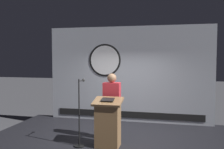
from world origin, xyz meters
name	(u,v)px	position (x,y,z in m)	size (l,w,h in m)	color
stage_platform	(115,146)	(0.00, 0.00, 0.15)	(6.40, 4.00, 0.30)	black
banner_display	(128,74)	(-0.02, 1.85, 1.77)	(5.09, 0.12, 2.95)	#B2B7C1
podium	(108,123)	(-0.06, -0.49, 0.83)	(0.64, 0.50, 1.10)	olive
speaker_person	(112,106)	(-0.09, -0.01, 1.12)	(0.40, 0.26, 1.61)	black
microphone_stand	(80,123)	(-0.69, -0.60, 0.83)	(0.24, 0.46, 1.52)	black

